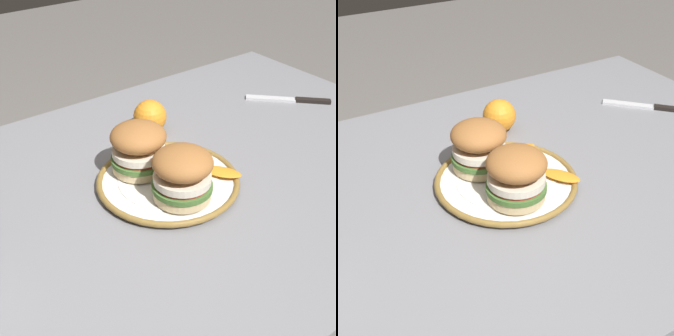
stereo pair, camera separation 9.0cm
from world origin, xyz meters
The scene contains 9 objects.
dining_table centered at (0.00, 0.00, 0.63)m, with size 1.31×0.85×0.73m.
dinner_plate centered at (0.02, 0.01, 0.74)m, with size 0.28×0.28×0.02m.
sandwich_half_left centered at (0.04, 0.08, 0.80)m, with size 0.12×0.12×0.10m.
sandwich_half_right centered at (0.05, -0.05, 0.80)m, with size 0.13×0.13×0.10m.
orange_peel_curled centered at (-0.04, 0.00, 0.75)m, with size 0.06×0.06×0.01m.
orange_peel_strip_long centered at (-0.07, 0.07, 0.75)m, with size 0.07×0.09×0.01m.
orange_peel_strip_short centered at (-0.05, -0.06, 0.75)m, with size 0.07×0.03×0.01m.
whole_orange centered at (-0.07, -0.19, 0.77)m, with size 0.08×0.08×0.08m, color orange.
table_knife centered at (-0.47, -0.09, 0.73)m, with size 0.17×0.17×0.01m.
Camera 2 is at (0.40, 0.66, 1.28)m, focal length 50.11 mm.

